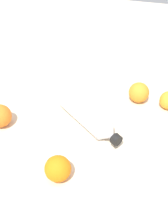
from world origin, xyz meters
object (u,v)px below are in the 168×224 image
orange_1 (58,169)px  folded_napkin (70,56)px  orange_0 (139,92)px  water_bottle (88,116)px  orange_2 (0,116)px

orange_1 → folded_napkin: 0.67m
folded_napkin → orange_0: bearing=144.8°
water_bottle → orange_2: orange_2 is taller
orange_0 → orange_1: same height
orange_0 → orange_2: bearing=28.9°
orange_1 → folded_napkin: (0.16, -0.65, -0.04)m
orange_0 → orange_1: 0.45m
orange_0 → orange_2: size_ratio=0.97×
water_bottle → orange_0: bearing=85.1°
water_bottle → orange_1: 0.24m
water_bottle → orange_1: orange_1 is taller
orange_0 → folded_napkin: size_ratio=0.44×
orange_2 → orange_1: bearing=149.0°
water_bottle → orange_2: size_ratio=3.26×
orange_0 → water_bottle: bearing=47.4°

